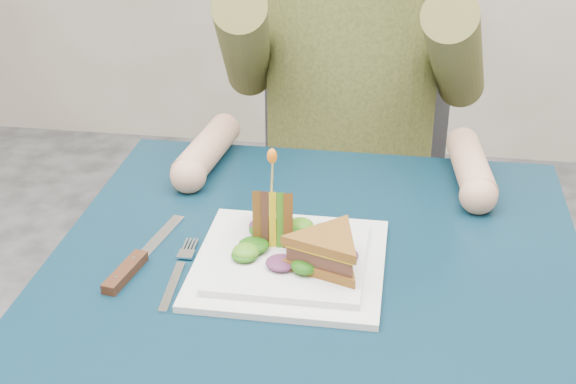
% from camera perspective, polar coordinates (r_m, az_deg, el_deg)
% --- Properties ---
extents(table, '(0.75, 0.75, 0.73)m').
position_cam_1_polar(table, '(1.17, 1.88, -8.27)').
color(table, black).
rests_on(table, ground).
extents(chair, '(0.42, 0.40, 0.93)m').
position_cam_1_polar(chair, '(1.81, 4.47, 1.34)').
color(chair, '#47474C').
rests_on(chair, ground).
extents(diner, '(0.54, 0.59, 0.74)m').
position_cam_1_polar(diner, '(1.57, 4.62, 11.86)').
color(diner, '#515627').
rests_on(diner, chair).
extents(plate, '(0.26, 0.26, 0.02)m').
position_cam_1_polar(plate, '(1.11, 0.12, -4.92)').
color(plate, white).
rests_on(plate, table).
extents(sandwich_flat, '(0.16, 0.16, 0.05)m').
position_cam_1_polar(sandwich_flat, '(1.07, 2.85, -4.23)').
color(sandwich_flat, brown).
rests_on(sandwich_flat, plate).
extents(sandwich_upright, '(0.08, 0.12, 0.12)m').
position_cam_1_polar(sandwich_upright, '(1.13, -1.10, -1.66)').
color(sandwich_upright, brown).
rests_on(sandwich_upright, plate).
extents(fork, '(0.02, 0.18, 0.01)m').
position_cam_1_polar(fork, '(1.11, -7.88, -5.83)').
color(fork, silver).
rests_on(fork, table).
extents(knife, '(0.05, 0.22, 0.02)m').
position_cam_1_polar(knife, '(1.13, -11.02, -5.13)').
color(knife, silver).
rests_on(knife, table).
extents(toothpick, '(0.01, 0.01, 0.06)m').
position_cam_1_polar(toothpick, '(1.10, -1.13, 1.25)').
color(toothpick, tan).
rests_on(toothpick, sandwich_upright).
extents(toothpick_frill, '(0.01, 0.01, 0.02)m').
position_cam_1_polar(toothpick_frill, '(1.09, -1.15, 2.57)').
color(toothpick_frill, orange).
rests_on(toothpick_frill, sandwich_upright).
extents(lettuce_spill, '(0.15, 0.13, 0.02)m').
position_cam_1_polar(lettuce_spill, '(1.11, 0.45, -3.75)').
color(lettuce_spill, '#337A14').
rests_on(lettuce_spill, plate).
extents(onion_ring, '(0.04, 0.04, 0.02)m').
position_cam_1_polar(onion_ring, '(1.10, 0.93, -3.70)').
color(onion_ring, '#9E4C7A').
rests_on(onion_ring, plate).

